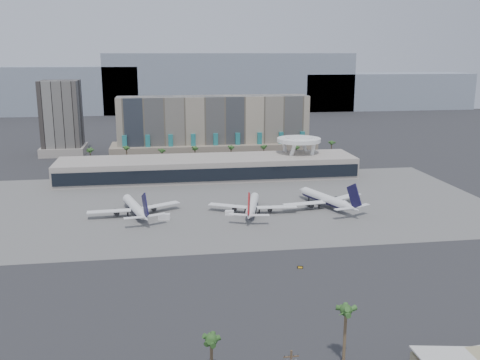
{
  "coord_description": "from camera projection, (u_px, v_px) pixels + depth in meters",
  "views": [
    {
      "loc": [
        -26.81,
        -190.51,
        70.75
      ],
      "look_at": [
        8.0,
        40.0,
        15.04
      ],
      "focal_mm": 40.0,
      "sensor_mm": 36.0,
      "label": 1
    }
  ],
  "objects": [
    {
      "name": "office_tower",
      "position": [
        62.0,
        122.0,
        376.77
      ],
      "size": [
        30.0,
        30.0,
        52.0
      ],
      "color": "black",
      "rests_on": "ground"
    },
    {
      "name": "apron_pad",
      "position": [
        219.0,
        204.0,
        256.44
      ],
      "size": [
        260.0,
        130.0,
        0.06
      ],
      "primitive_type": "cube",
      "color": "#5B5B59",
      "rests_on": "ground"
    },
    {
      "name": "mountain_ridge",
      "position": [
        204.0,
        87.0,
        652.66
      ],
      "size": [
        680.0,
        60.0,
        70.0
      ],
      "color": "gray",
      "rests_on": "ground"
    },
    {
      "name": "hotel",
      "position": [
        214.0,
        133.0,
        368.84
      ],
      "size": [
        140.0,
        30.0,
        42.0
      ],
      "color": "tan",
      "rests_on": "ground"
    },
    {
      "name": "airliner_right",
      "position": [
        326.0,
        199.0,
        249.73
      ],
      "size": [
        42.21,
        43.59,
        15.75
      ],
      "rotation": [
        0.0,
        0.0,
        0.36
      ],
      "color": "white",
      "rests_on": "ground"
    },
    {
      "name": "airliner_centre",
      "position": [
        252.0,
        205.0,
        240.73
      ],
      "size": [
        39.44,
        40.93,
        14.4
      ],
      "rotation": [
        0.0,
        0.0,
        -0.25
      ],
      "color": "white",
      "rests_on": "ground"
    },
    {
      "name": "palm_row",
      "position": [
        214.0,
        149.0,
        341.58
      ],
      "size": [
        157.8,
        2.8,
        13.1
      ],
      "color": "brown",
      "rests_on": "ground"
    },
    {
      "name": "terminal",
      "position": [
        208.0,
        167.0,
        307.67
      ],
      "size": [
        170.0,
        32.5,
        14.5
      ],
      "color": "#AFA59A",
      "rests_on": "ground"
    },
    {
      "name": "service_vehicle_b",
      "position": [
        229.0,
        213.0,
        238.72
      ],
      "size": [
        4.23,
        2.92,
        2.0
      ],
      "primitive_type": "cube",
      "rotation": [
        0.0,
        0.0,
        -0.19
      ],
      "color": "white",
      "rests_on": "ground"
    },
    {
      "name": "near_palm_b",
      "position": [
        346.0,
        316.0,
        122.25
      ],
      "size": [
        6.0,
        6.0,
        14.86
      ],
      "color": "brown",
      "rests_on": "ground"
    },
    {
      "name": "taxiway_sign",
      "position": [
        300.0,
        267.0,
        179.52
      ],
      "size": [
        2.01,
        0.79,
        0.91
      ],
      "rotation": [
        0.0,
        0.0,
        -0.26
      ],
      "color": "black",
      "rests_on": "ground"
    },
    {
      "name": "airliner_left",
      "position": [
        135.0,
        207.0,
        237.43
      ],
      "size": [
        40.89,
        42.39,
        14.99
      ],
      "rotation": [
        0.0,
        0.0,
        0.27
      ],
      "color": "white",
      "rests_on": "ground"
    },
    {
      "name": "saucer_structure",
      "position": [
        299.0,
        143.0,
        318.81
      ],
      "size": [
        26.0,
        26.0,
        21.89
      ],
      "color": "white",
      "rests_on": "ground"
    },
    {
      "name": "ground",
      "position": [
        235.0,
        243.0,
        203.55
      ],
      "size": [
        900.0,
        900.0,
        0.0
      ],
      "primitive_type": "plane",
      "color": "#232326",
      "rests_on": "ground"
    },
    {
      "name": "near_palm_a",
      "position": [
        211.0,
        346.0,
        118.23
      ],
      "size": [
        6.0,
        6.0,
        10.37
      ],
      "color": "brown",
      "rests_on": "ground"
    },
    {
      "name": "service_vehicle_a",
      "position": [
        164.0,
        217.0,
        232.05
      ],
      "size": [
        5.31,
        2.86,
        2.52
      ],
      "primitive_type": "cube",
      "rotation": [
        0.0,
        0.0,
        -0.07
      ],
      "color": "white",
      "rests_on": "ground"
    }
  ]
}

